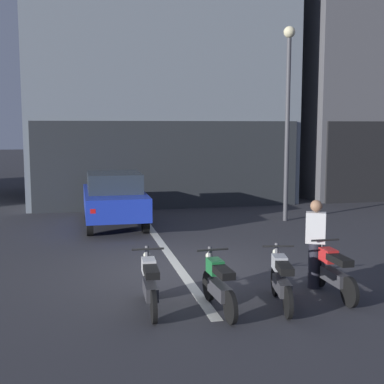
% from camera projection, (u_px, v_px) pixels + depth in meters
% --- Properties ---
extents(ground_plane, '(120.00, 120.00, 0.00)m').
position_uv_depth(ground_plane, '(180.00, 270.00, 11.11)').
color(ground_plane, '#333338').
extents(lane_centre_line, '(0.20, 18.00, 0.01)m').
position_uv_depth(lane_centre_line, '(145.00, 220.00, 16.92)').
color(lane_centre_line, silver).
rests_on(lane_centre_line, ground).
extents(building_mid_block, '(10.17, 8.71, 15.90)m').
position_uv_depth(building_mid_block, '(152.00, 10.00, 22.50)').
color(building_mid_block, gray).
rests_on(building_mid_block, ground).
extents(building_far_right, '(10.26, 8.84, 10.22)m').
position_uv_depth(building_far_right, '(382.00, 82.00, 25.21)').
color(building_far_right, '#56565B').
rests_on(building_far_right, ground).
extents(car_blue_crossing_near, '(1.78, 4.11, 1.64)m').
position_uv_depth(car_blue_crossing_near, '(114.00, 197.00, 15.87)').
color(car_blue_crossing_near, black).
rests_on(car_blue_crossing_near, ground).
extents(street_lamp, '(0.36, 0.36, 6.08)m').
position_uv_depth(street_lamp, '(288.00, 103.00, 16.44)').
color(street_lamp, '#47474C').
rests_on(street_lamp, ground).
extents(motorcycle_white_row_leftmost, '(0.55, 1.67, 0.98)m').
position_uv_depth(motorcycle_white_row_leftmost, '(150.00, 283.00, 8.65)').
color(motorcycle_white_row_leftmost, black).
rests_on(motorcycle_white_row_leftmost, ground).
extents(motorcycle_green_row_left_mid, '(0.55, 1.67, 0.98)m').
position_uv_depth(motorcycle_green_row_left_mid, '(219.00, 284.00, 8.61)').
color(motorcycle_green_row_left_mid, black).
rests_on(motorcycle_green_row_left_mid, ground).
extents(motorcycle_silver_row_centre, '(0.55, 1.65, 0.98)m').
position_uv_depth(motorcycle_silver_row_centre, '(281.00, 279.00, 8.86)').
color(motorcycle_silver_row_centre, black).
rests_on(motorcycle_silver_row_centre, ground).
extents(motorcycle_red_row_right_mid, '(0.55, 1.67, 0.98)m').
position_uv_depth(motorcycle_red_row_right_mid, '(333.00, 271.00, 9.36)').
color(motorcycle_red_row_right_mid, black).
rests_on(motorcycle_red_row_right_mid, ground).
extents(person_by_motorcycles, '(0.42, 0.36, 1.67)m').
position_uv_depth(person_by_motorcycles, '(315.00, 243.00, 9.80)').
color(person_by_motorcycles, '#23232D').
rests_on(person_by_motorcycles, ground).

